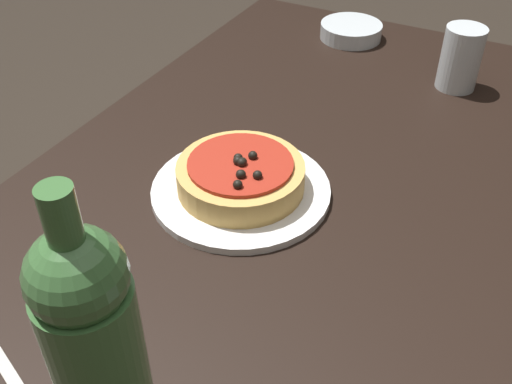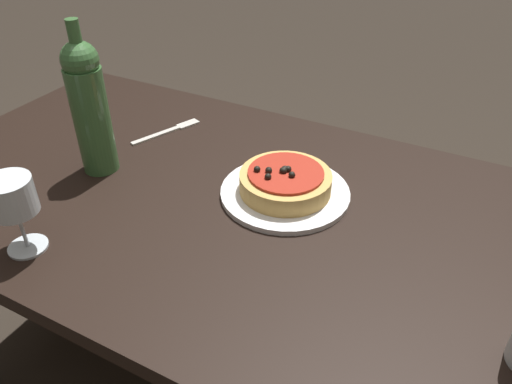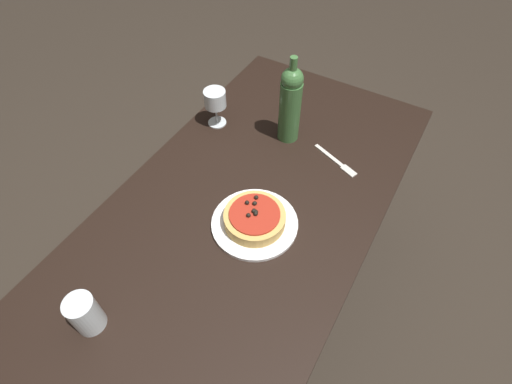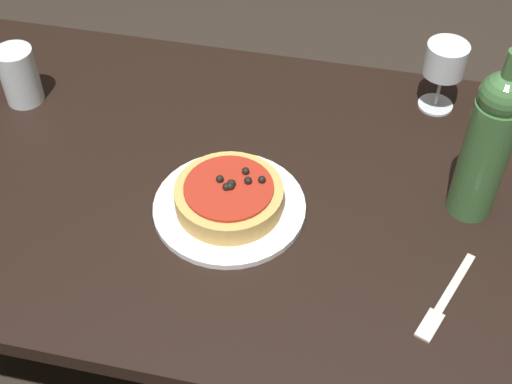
{
  "view_description": "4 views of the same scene",
  "coord_description": "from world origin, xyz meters",
  "px_view_note": "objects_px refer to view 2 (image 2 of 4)",
  "views": [
    {
      "loc": [
        -0.57,
        -0.29,
        1.29
      ],
      "look_at": [
        0.04,
        0.04,
        0.73
      ],
      "focal_mm": 42.0,
      "sensor_mm": 36.0,
      "label": 1
    },
    {
      "loc": [
        0.4,
        -0.73,
        1.33
      ],
      "look_at": [
        0.01,
        0.01,
        0.74
      ],
      "focal_mm": 35.0,
      "sensor_mm": 36.0,
      "label": 2
    },
    {
      "loc": [
        0.68,
        0.44,
        1.75
      ],
      "look_at": [
        0.01,
        0.05,
        0.81
      ],
      "focal_mm": 28.0,
      "sensor_mm": 36.0,
      "label": 3
    },
    {
      "loc": [
        -0.18,
        0.9,
        1.66
      ],
      "look_at": [
        0.01,
        0.04,
        0.74
      ],
      "focal_mm": 50.0,
      "sensor_mm": 36.0,
      "label": 4
    }
  ],
  "objects_px": {
    "dining_table": "(248,234)",
    "wine_glass": "(12,199)",
    "dinner_plate": "(285,193)",
    "fork": "(170,130)",
    "wine_bottle": "(89,106)",
    "pizza": "(285,181)"
  },
  "relations": [
    {
      "from": "dining_table",
      "to": "dinner_plate",
      "type": "bearing_deg",
      "value": 51.16
    },
    {
      "from": "pizza",
      "to": "fork",
      "type": "bearing_deg",
      "value": 162.58
    },
    {
      "from": "dining_table",
      "to": "wine_glass",
      "type": "xyz_separation_m",
      "value": [
        -0.29,
        -0.31,
        0.19
      ]
    },
    {
      "from": "fork",
      "to": "dinner_plate",
      "type": "bearing_deg",
      "value": -85.64
    },
    {
      "from": "wine_bottle",
      "to": "fork",
      "type": "distance_m",
      "value": 0.27
    },
    {
      "from": "wine_glass",
      "to": "wine_bottle",
      "type": "bearing_deg",
      "value": 104.46
    },
    {
      "from": "wine_glass",
      "to": "wine_bottle",
      "type": "relative_size",
      "value": 0.44
    },
    {
      "from": "dining_table",
      "to": "fork",
      "type": "bearing_deg",
      "value": 150.52
    },
    {
      "from": "dinner_plate",
      "to": "pizza",
      "type": "bearing_deg",
      "value": -140.22
    },
    {
      "from": "dinner_plate",
      "to": "wine_glass",
      "type": "height_order",
      "value": "wine_glass"
    },
    {
      "from": "dining_table",
      "to": "fork",
      "type": "distance_m",
      "value": 0.39
    },
    {
      "from": "dinner_plate",
      "to": "wine_bottle",
      "type": "height_order",
      "value": "wine_bottle"
    },
    {
      "from": "wine_glass",
      "to": "fork",
      "type": "distance_m",
      "value": 0.51
    },
    {
      "from": "dining_table",
      "to": "wine_glass",
      "type": "distance_m",
      "value": 0.47
    },
    {
      "from": "wine_glass",
      "to": "fork",
      "type": "xyz_separation_m",
      "value": [
        -0.04,
        0.5,
        -0.11
      ]
    },
    {
      "from": "dinner_plate",
      "to": "fork",
      "type": "distance_m",
      "value": 0.4
    },
    {
      "from": "pizza",
      "to": "wine_bottle",
      "type": "distance_m",
      "value": 0.45
    },
    {
      "from": "dining_table",
      "to": "wine_bottle",
      "type": "xyz_separation_m",
      "value": [
        -0.37,
        -0.03,
        0.24
      ]
    },
    {
      "from": "pizza",
      "to": "wine_glass",
      "type": "bearing_deg",
      "value": -132.83
    },
    {
      "from": "fork",
      "to": "pizza",
      "type": "bearing_deg",
      "value": -85.68
    },
    {
      "from": "wine_glass",
      "to": "dining_table",
      "type": "bearing_deg",
      "value": 46.37
    },
    {
      "from": "wine_glass",
      "to": "pizza",
      "type": "bearing_deg",
      "value": 47.17
    }
  ]
}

